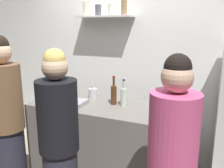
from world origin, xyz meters
TOP-DOWN VIEW (x-y plane):
  - back_wall_assembly at (-0.00, 1.25)m, footprint 4.80×0.32m
  - counter at (0.10, 0.49)m, footprint 1.86×0.71m
  - baking_pan at (-0.34, 0.36)m, footprint 0.34×0.24m
  - utensil_holder at (-0.24, 0.68)m, footprint 0.10×0.10m
  - wine_bottle_amber_glass at (0.10, 0.55)m, footprint 0.07×0.07m
  - wine_bottle_pale_glass at (0.22, 0.54)m, footprint 0.07×0.07m
  - wine_bottle_green_glass at (0.87, 0.32)m, footprint 0.06×0.06m
  - wine_bottle_dark_glass at (0.83, 0.20)m, footprint 0.07×0.07m
  - water_bottle_plastic at (-0.61, 0.67)m, footprint 0.08×0.08m
  - person_blonde at (-0.05, -0.29)m, footprint 0.34×0.34m
  - person_brown_jacket at (-0.71, -0.22)m, footprint 0.34×0.34m

SIDE VIEW (x-z plane):
  - counter at x=0.10m, z-range 0.00..0.94m
  - person_blonde at x=-0.05m, z-range -0.01..1.62m
  - person_brown_jacket at x=-0.71m, z-range 0.00..1.72m
  - baking_pan at x=-0.34m, z-range 0.94..0.99m
  - utensil_holder at x=-0.24m, z-range 0.89..1.11m
  - water_bottle_plastic at x=-0.61m, z-range 0.92..1.17m
  - wine_bottle_pale_glass at x=0.22m, z-range 0.90..1.20m
  - wine_bottle_green_glass at x=0.87m, z-range 0.90..1.21m
  - wine_bottle_amber_glass at x=0.10m, z-range 0.89..1.22m
  - wine_bottle_dark_glass at x=0.83m, z-range 0.90..1.22m
  - back_wall_assembly at x=0.00m, z-range 0.00..2.60m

